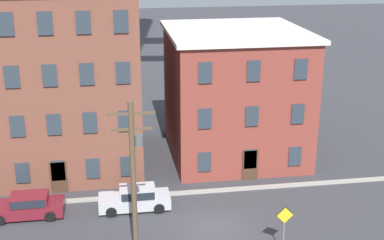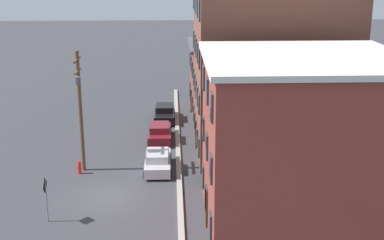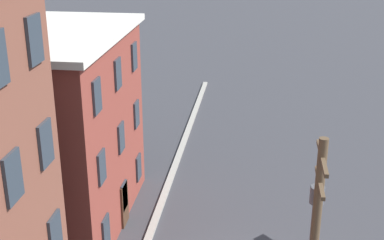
# 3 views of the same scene
# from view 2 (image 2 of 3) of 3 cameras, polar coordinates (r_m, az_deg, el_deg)

# --- Properties ---
(ground_plane) EXTENTS (200.00, 200.00, 0.00)m
(ground_plane) POSITION_cam_2_polar(r_m,az_deg,el_deg) (34.60, -8.86, -8.14)
(ground_plane) COLOR #38383D
(kerb_strip) EXTENTS (56.00, 0.36, 0.16)m
(kerb_strip) POSITION_cam_2_polar(r_m,az_deg,el_deg) (34.33, -1.31, -7.99)
(kerb_strip) COLOR #9E998E
(kerb_strip) RESTS_ON ground_plane
(apartment_corner) EXTENTS (9.16, 11.26, 6.70)m
(apartment_corner) POSITION_cam_2_polar(r_m,az_deg,el_deg) (52.46, 5.85, 4.54)
(apartment_corner) COLOR brown
(apartment_corner) RESTS_ON ground_plane
(apartment_midblock) EXTENTS (11.73, 11.67, 13.10)m
(apartment_midblock) POSITION_cam_2_polar(r_m,az_deg,el_deg) (41.83, 8.20, 5.76)
(apartment_midblock) COLOR brown
(apartment_midblock) RESTS_ON ground_plane
(apartment_far) EXTENTS (10.12, 10.72, 9.65)m
(apartment_far) POSITION_cam_2_polar(r_m,az_deg,el_deg) (29.94, 11.50, -2.33)
(apartment_far) COLOR brown
(apartment_far) RESTS_ON ground_plane
(car_black) EXTENTS (4.40, 1.92, 1.43)m
(car_black) POSITION_cam_2_polar(r_m,az_deg,el_deg) (49.74, -2.95, 0.81)
(car_black) COLOR black
(car_black) RESTS_ON ground_plane
(car_maroon) EXTENTS (4.40, 1.92, 1.43)m
(car_maroon) POSITION_cam_2_polar(r_m,az_deg,el_deg) (44.24, -3.46, -1.27)
(car_maroon) COLOR maroon
(car_maroon) RESTS_ON ground_plane
(car_silver) EXTENTS (4.40, 1.92, 1.43)m
(car_silver) POSITION_cam_2_polar(r_m,az_deg,el_deg) (38.12, -3.67, -4.32)
(car_silver) COLOR #B7B7BC
(car_silver) RESTS_ON ground_plane
(caution_sign) EXTENTS (1.00, 0.08, 2.75)m
(caution_sign) POSITION_cam_2_polar(r_m,az_deg,el_deg) (31.57, -15.35, -7.42)
(caution_sign) COLOR slate
(caution_sign) RESTS_ON ground_plane
(utility_pole) EXTENTS (2.40, 0.44, 8.60)m
(utility_pole) POSITION_cam_2_polar(r_m,az_deg,el_deg) (37.59, -11.88, 1.60)
(utility_pole) COLOR brown
(utility_pole) RESTS_ON ground_plane
(fire_hydrant) EXTENTS (0.24, 0.34, 0.96)m
(fire_hydrant) POSITION_cam_2_polar(r_m,az_deg,el_deg) (38.38, -11.93, -4.94)
(fire_hydrant) COLOR red
(fire_hydrant) RESTS_ON ground_plane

